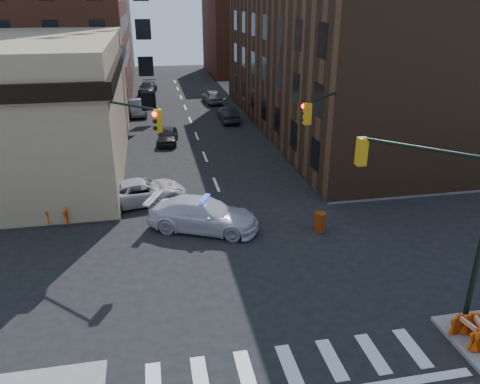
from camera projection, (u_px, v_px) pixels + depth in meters
name	position (u px, v px, depth m)	size (l,w,h in m)	color
ground	(248.00, 262.00, 21.82)	(140.00, 140.00, 0.00)	black
sidewalk_ne	(380.00, 101.00, 55.56)	(34.00, 54.50, 0.15)	gray
commercial_row_ne	(338.00, 51.00, 41.83)	(14.00, 34.00, 14.00)	#472E1C
filler_nw	(63.00, 22.00, 72.10)	(20.00, 18.00, 16.00)	brown
filler_ne	(258.00, 35.00, 74.57)	(16.00, 16.00, 12.00)	brown
signal_pole_se	(452.00, 211.00, 16.12)	(5.40, 5.27, 8.00)	black
signal_pole_nw	(115.00, 147.00, 23.95)	(3.58, 3.67, 8.00)	black
signal_pole_ne	(330.00, 135.00, 26.04)	(3.67, 3.58, 8.00)	black
tree_ne_near	(268.00, 86.00, 45.38)	(3.00, 3.00, 4.85)	black
tree_ne_far	(250.00, 74.00, 52.63)	(3.00, 3.00, 4.85)	black
police_car	(203.00, 215.00, 24.61)	(2.39, 5.87, 1.70)	silver
pickup	(142.00, 192.00, 27.85)	(2.43, 5.27, 1.46)	silver
parked_car_wnear	(167.00, 135.00, 39.44)	(1.62, 4.02, 1.37)	black
parked_car_wfar	(137.00, 107.00, 49.05)	(1.66, 4.77, 1.57)	gray
parked_car_wdeep	(148.00, 88.00, 60.09)	(2.06, 5.07, 1.47)	black
parked_car_enear	(228.00, 114.00, 46.35)	(1.57, 4.50, 1.48)	black
parked_car_efar	(212.00, 96.00, 54.66)	(1.83, 4.56, 1.55)	gray
pedestrian_a	(78.00, 189.00, 27.68)	(0.56, 0.37, 1.55)	black
pedestrian_b	(38.00, 192.00, 27.35)	(0.75, 0.59, 1.55)	black
barrel_road	(320.00, 222.00, 24.52)	(0.59, 0.59, 1.06)	#C85F09
barrel_bank	(168.00, 192.00, 28.48)	(0.54, 0.54, 0.96)	#D55A0A
barricade_se_a	(478.00, 333.00, 16.27)	(1.22, 0.61, 0.92)	#DE5C0A
barricade_se_b	(467.00, 332.00, 16.40)	(1.11, 0.56, 0.83)	#D24D09
barricade_nw_a	(68.00, 211.00, 25.51)	(1.28, 0.64, 0.96)	#DE480A
barricade_nw_b	(59.00, 215.00, 25.12)	(1.27, 0.63, 0.95)	#CD4009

